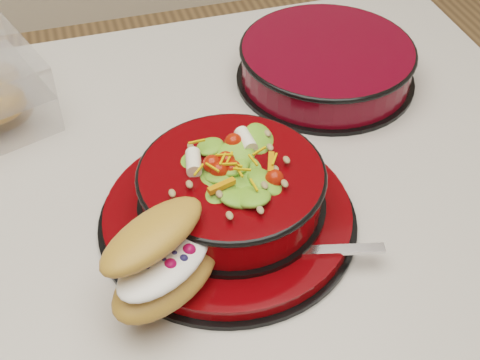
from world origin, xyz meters
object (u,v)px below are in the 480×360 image
object	(u,v)px
croissant	(163,260)
salad_bowl	(231,183)
dinner_plate	(229,216)
fork	(299,251)
extra_bowl	(326,62)

from	to	relation	value
croissant	salad_bowl	bearing A→B (deg)	8.84
salad_bowl	croissant	bearing A→B (deg)	-137.39
dinner_plate	croissant	bearing A→B (deg)	-137.74
dinner_plate	salad_bowl	size ratio (longest dim) A/B	1.38
dinner_plate	croissant	distance (m)	0.12
salad_bowl	fork	world-z (taller)	salad_bowl
fork	salad_bowl	bearing A→B (deg)	42.83
salad_bowl	dinner_plate	bearing A→B (deg)	-132.08
croissant	fork	bearing A→B (deg)	-33.99
dinner_plate	salad_bowl	distance (m)	0.04
croissant	extra_bowl	xyz separation A→B (m)	(0.29, 0.30, -0.03)
dinner_plate	croissant	size ratio (longest dim) A/B	1.99
extra_bowl	fork	bearing A→B (deg)	-116.73
fork	extra_bowl	world-z (taller)	extra_bowl
fork	extra_bowl	bearing A→B (deg)	-12.79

